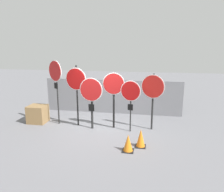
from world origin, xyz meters
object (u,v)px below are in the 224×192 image
at_px(stop_sign_4, 131,94).
at_px(traffic_cone_1, 128,143).
at_px(stop_sign_0, 56,76).
at_px(stop_sign_1, 76,83).
at_px(stop_sign_5, 153,90).
at_px(storage_crate, 38,114).
at_px(stop_sign_2, 91,94).
at_px(stop_sign_3, 114,89).
at_px(traffic_cone_0, 141,138).

distance_m(stop_sign_4, traffic_cone_1, 2.08).
distance_m(stop_sign_0, traffic_cone_1, 4.25).
bearing_deg(stop_sign_0, traffic_cone_1, 1.44).
bearing_deg(stop_sign_1, stop_sign_5, 12.18).
distance_m(stop_sign_5, storage_crate, 5.14).
xyz_separation_m(stop_sign_2, storage_crate, (-2.58, 0.34, -1.07)).
xyz_separation_m(stop_sign_3, traffic_cone_0, (1.19, -1.54, -1.35)).
relative_size(stop_sign_1, storage_crate, 3.33).
distance_m(stop_sign_0, stop_sign_5, 4.05).
bearing_deg(stop_sign_3, stop_sign_1, 177.35).
relative_size(stop_sign_2, traffic_cone_1, 3.75).
xyz_separation_m(stop_sign_0, stop_sign_2, (1.61, -0.31, -0.64)).
height_order(stop_sign_4, traffic_cone_1, stop_sign_4).
distance_m(stop_sign_3, traffic_cone_1, 2.51).
xyz_separation_m(stop_sign_5, traffic_cone_0, (-0.35, -1.62, -1.33)).
relative_size(stop_sign_1, stop_sign_5, 1.12).
relative_size(stop_sign_4, traffic_cone_0, 3.31).
relative_size(stop_sign_2, storage_crate, 2.75).
relative_size(stop_sign_1, stop_sign_4, 1.25).
distance_m(stop_sign_0, stop_sign_2, 1.77).
distance_m(stop_sign_1, traffic_cone_0, 3.55).
distance_m(stop_sign_0, stop_sign_3, 2.52).
distance_m(stop_sign_4, stop_sign_5, 0.92).
xyz_separation_m(stop_sign_4, storage_crate, (-4.15, 0.37, -1.15)).
height_order(stop_sign_1, traffic_cone_0, stop_sign_1).
height_order(traffic_cone_0, traffic_cone_1, traffic_cone_0).
relative_size(stop_sign_3, stop_sign_5, 1.01).
bearing_deg(stop_sign_5, stop_sign_4, -137.99).
bearing_deg(storage_crate, stop_sign_0, -2.03).
height_order(stop_sign_3, stop_sign_5, stop_sign_3).
height_order(stop_sign_2, traffic_cone_1, stop_sign_2).
distance_m(traffic_cone_0, storage_crate, 4.91).
height_order(stop_sign_0, storage_crate, stop_sign_0).
xyz_separation_m(stop_sign_1, stop_sign_2, (0.72, -0.30, -0.39)).
bearing_deg(stop_sign_4, storage_crate, -174.08).
bearing_deg(stop_sign_2, storage_crate, 176.62).
bearing_deg(traffic_cone_1, stop_sign_5, 69.76).
bearing_deg(stop_sign_1, stop_sign_0, -169.13).
relative_size(stop_sign_0, stop_sign_4, 1.34).
distance_m(stop_sign_3, storage_crate, 3.67).
bearing_deg(stop_sign_3, stop_sign_0, 177.64).
relative_size(stop_sign_3, traffic_cone_0, 3.71).
distance_m(stop_sign_3, traffic_cone_0, 2.37).
xyz_separation_m(stop_sign_4, stop_sign_5, (0.84, 0.37, 0.10)).
bearing_deg(stop_sign_3, stop_sign_2, -164.41).
relative_size(stop_sign_0, stop_sign_2, 1.30).
bearing_deg(stop_sign_3, traffic_cone_0, -53.39).
bearing_deg(traffic_cone_0, stop_sign_1, 150.36).
bearing_deg(storage_crate, traffic_cone_1, -25.42).
bearing_deg(traffic_cone_0, stop_sign_2, 148.10).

